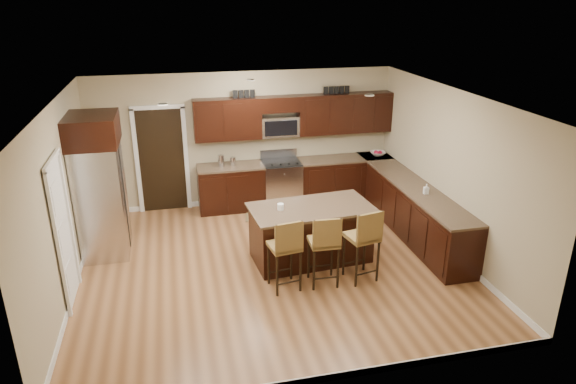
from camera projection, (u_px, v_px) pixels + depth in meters
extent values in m
plane|color=#94633B|center=(273.00, 265.00, 8.28)|extent=(6.00, 6.00, 0.00)
plane|color=silver|center=(271.00, 98.00, 7.30)|extent=(6.00, 6.00, 0.00)
plane|color=tan|center=(245.00, 139.00, 10.28)|extent=(6.00, 0.00, 6.00)
plane|color=tan|center=(61.00, 204.00, 7.16)|extent=(0.00, 5.50, 5.50)
plane|color=tan|center=(451.00, 172.00, 8.41)|extent=(0.00, 5.50, 5.50)
cube|color=black|center=(231.00, 188.00, 10.27)|extent=(1.30, 0.60, 0.88)
cube|color=black|center=(344.00, 179.00, 10.77)|extent=(1.94, 0.60, 0.88)
cube|color=black|center=(416.00, 213.00, 9.11)|extent=(0.60, 3.35, 0.88)
cube|color=brown|center=(230.00, 167.00, 10.10)|extent=(1.30, 0.63, 0.04)
cube|color=brown|center=(345.00, 158.00, 10.60)|extent=(1.94, 0.63, 0.04)
cube|color=brown|center=(418.00, 189.00, 8.95)|extent=(0.63, 3.35, 0.04)
cube|color=black|center=(227.00, 119.00, 9.89)|extent=(1.30, 0.33, 0.80)
cube|color=black|center=(345.00, 113.00, 10.39)|extent=(1.94, 0.33, 0.80)
cube|color=black|center=(279.00, 104.00, 10.01)|extent=(0.76, 0.33, 0.30)
cube|color=silver|center=(281.00, 184.00, 10.48)|extent=(0.76, 0.64, 0.90)
cube|color=black|center=(281.00, 163.00, 10.31)|extent=(0.76, 0.60, 0.03)
cube|color=black|center=(285.00, 189.00, 10.21)|extent=(0.65, 0.01, 0.45)
cube|color=silver|center=(278.00, 153.00, 10.52)|extent=(0.76, 0.05, 0.18)
cube|color=silver|center=(279.00, 126.00, 10.20)|extent=(0.76, 0.31, 0.40)
cube|color=black|center=(162.00, 161.00, 10.04)|extent=(0.85, 0.03, 2.06)
cube|color=white|center=(63.00, 234.00, 7.01)|extent=(0.03, 0.80, 2.04)
cube|color=black|center=(311.00, 234.00, 8.33)|extent=(1.91, 1.07, 0.88)
cube|color=brown|center=(311.00, 208.00, 8.17)|extent=(2.02, 1.18, 0.04)
cube|color=black|center=(310.00, 256.00, 8.48)|extent=(1.83, 0.99, 0.09)
cube|color=olive|center=(284.00, 246.00, 7.41)|extent=(0.48, 0.48, 0.06)
cube|color=olive|center=(289.00, 238.00, 7.16)|extent=(0.42, 0.10, 0.45)
cylinder|color=black|center=(275.00, 275.00, 7.34)|extent=(0.04, 0.04, 0.65)
cylinder|color=black|center=(299.00, 272.00, 7.41)|extent=(0.04, 0.04, 0.65)
cylinder|color=black|center=(270.00, 263.00, 7.67)|extent=(0.04, 0.04, 0.65)
cylinder|color=black|center=(293.00, 261.00, 7.74)|extent=(0.04, 0.04, 0.65)
cube|color=olive|center=(324.00, 242.00, 7.53)|extent=(0.44, 0.44, 0.06)
cube|color=olive|center=(327.00, 234.00, 7.28)|extent=(0.42, 0.06, 0.45)
cylinder|color=black|center=(315.00, 271.00, 7.46)|extent=(0.04, 0.04, 0.65)
cylinder|color=black|center=(338.00, 268.00, 7.54)|extent=(0.04, 0.04, 0.65)
cylinder|color=black|center=(308.00, 259.00, 7.79)|extent=(0.04, 0.04, 0.65)
cylinder|color=black|center=(331.00, 256.00, 7.87)|extent=(0.04, 0.04, 0.65)
cube|color=olive|center=(362.00, 237.00, 7.65)|extent=(0.51, 0.51, 0.06)
cube|color=olive|center=(370.00, 228.00, 7.40)|extent=(0.43, 0.13, 0.47)
cylinder|color=black|center=(353.00, 266.00, 7.58)|extent=(0.04, 0.04, 0.67)
cylinder|color=black|center=(377.00, 263.00, 7.65)|extent=(0.04, 0.04, 0.67)
cylinder|color=black|center=(345.00, 254.00, 7.91)|extent=(0.04, 0.04, 0.67)
cylinder|color=black|center=(368.00, 252.00, 7.99)|extent=(0.04, 0.04, 0.67)
cube|color=silver|center=(102.00, 200.00, 8.38)|extent=(0.72, 0.94, 1.88)
cube|color=black|center=(125.00, 198.00, 8.45)|extent=(0.01, 0.02, 1.79)
cylinder|color=silver|center=(126.00, 194.00, 8.35)|extent=(0.02, 0.02, 0.84)
cylinder|color=silver|center=(126.00, 191.00, 8.50)|extent=(0.02, 0.02, 0.84)
cube|color=black|center=(92.00, 130.00, 7.95)|extent=(0.78, 1.00, 0.47)
cube|color=brown|center=(270.00, 215.00, 10.13)|extent=(1.03, 0.78, 0.01)
imported|color=silver|center=(378.00, 153.00, 10.73)|extent=(0.35, 0.35, 0.08)
imported|color=#B2B2B2|center=(426.00, 189.00, 8.66)|extent=(0.09, 0.09, 0.17)
cylinder|color=silver|center=(221.00, 161.00, 10.02)|extent=(0.12, 0.12, 0.23)
cylinder|color=silver|center=(233.00, 161.00, 10.08)|extent=(0.11, 0.11, 0.17)
cylinder|color=white|center=(280.00, 207.00, 8.04)|extent=(0.10, 0.10, 0.10)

